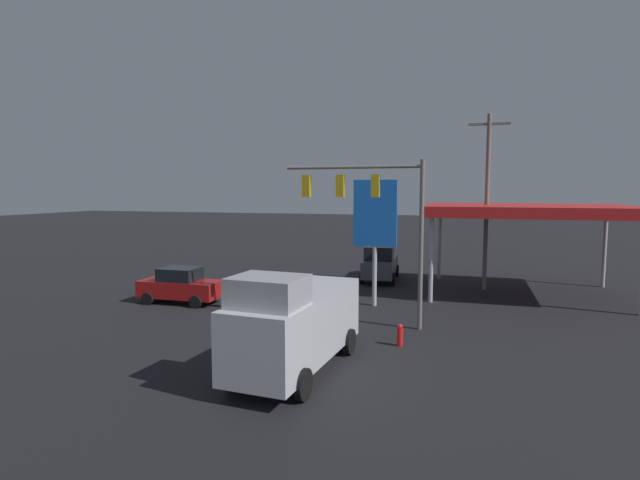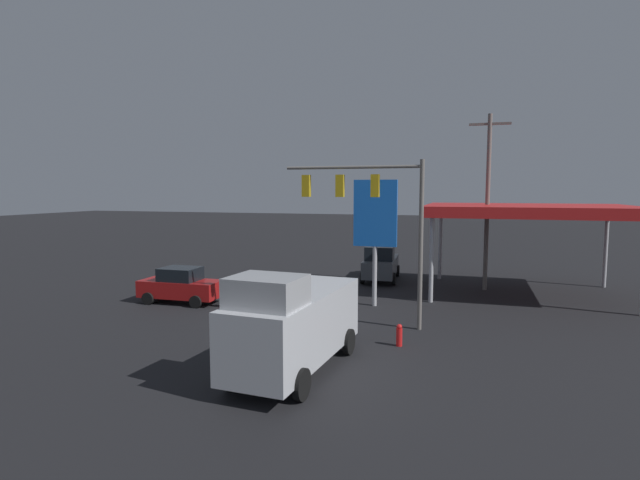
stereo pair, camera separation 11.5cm
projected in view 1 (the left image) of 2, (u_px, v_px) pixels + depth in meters
ground_plane at (308, 319)px, 23.71m from camera, size 200.00×200.00×0.00m
traffic_signal_assembly at (371, 204)px, 22.12m from camera, size 6.26×0.43×7.43m
utility_pole at (487, 198)px, 30.14m from camera, size 2.40×0.26×10.64m
gas_station_canopy at (526, 211)px, 28.98m from camera, size 11.32×8.75×5.25m
price_sign at (375, 218)px, 26.04m from camera, size 2.27×0.27×6.65m
pickup_parked at (380, 264)px, 33.81m from camera, size 2.54×5.32×2.40m
sedan_waiting at (180, 285)px, 27.08m from camera, size 4.43×2.13×1.93m
delivery_truck at (295, 323)px, 16.69m from camera, size 2.96×6.95×3.58m
fire_hydrant at (400, 335)px, 19.60m from camera, size 0.24×0.24×0.88m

